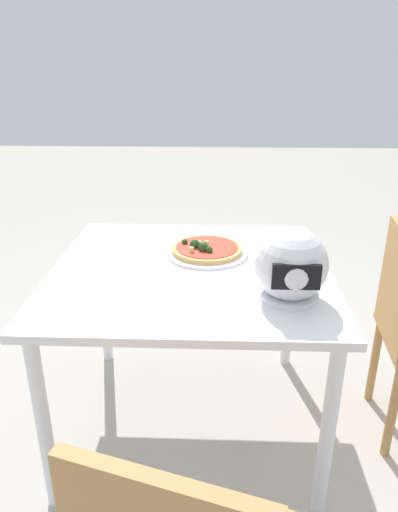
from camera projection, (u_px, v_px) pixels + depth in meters
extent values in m
plane|color=#B2ADA3|center=(192.00, 419.00, 2.10)|extent=(14.00, 14.00, 0.00)
cube|color=white|center=(191.00, 271.00, 1.82)|extent=(1.06, 1.01, 0.03)
cylinder|color=white|center=(290.00, 303.00, 2.36)|extent=(0.05, 0.05, 0.71)
cylinder|color=white|center=(104.00, 299.00, 2.39)|extent=(0.05, 0.05, 0.71)
cylinder|color=white|center=(328.00, 433.00, 1.54)|extent=(0.05, 0.05, 0.71)
cylinder|color=white|center=(44.00, 425.00, 1.57)|extent=(0.05, 0.05, 0.71)
cylinder|color=white|center=(207.00, 253.00, 1.94)|extent=(0.34, 0.34, 0.01)
cylinder|color=tan|center=(207.00, 249.00, 1.93)|extent=(0.29, 0.29, 0.02)
cylinder|color=red|center=(207.00, 247.00, 1.93)|extent=(0.25, 0.25, 0.00)
sphere|color=#234C1E|center=(195.00, 244.00, 1.92)|extent=(0.04, 0.04, 0.04)
sphere|color=#234C1E|center=(203.00, 247.00, 1.89)|extent=(0.04, 0.04, 0.04)
sphere|color=#234C1E|center=(209.00, 250.00, 1.87)|extent=(0.03, 0.03, 0.03)
sphere|color=#234C1E|center=(185.00, 242.00, 1.96)|extent=(0.02, 0.02, 0.02)
cylinder|color=#E0D172|center=(207.00, 243.00, 1.94)|extent=(0.02, 0.02, 0.02)
cylinder|color=#E0D172|center=(205.00, 247.00, 1.90)|extent=(0.03, 0.03, 0.02)
cylinder|color=#E0D172|center=(199.00, 243.00, 1.95)|extent=(0.03, 0.03, 0.01)
cylinder|color=#E0D172|center=(192.00, 250.00, 1.87)|extent=(0.02, 0.02, 0.02)
sphere|color=silver|center=(291.00, 265.00, 1.54)|extent=(0.24, 0.24, 0.24)
cylinder|color=silver|center=(289.00, 295.00, 1.59)|extent=(0.20, 0.20, 0.02)
cube|color=black|center=(296.00, 277.00, 1.44)|extent=(0.15, 0.02, 0.08)
cube|color=#B7844C|center=(397.00, 286.00, 1.81)|extent=(0.07, 0.38, 0.45)
cylinder|color=#B7844C|center=(375.00, 360.00, 2.14)|extent=(0.04, 0.04, 0.43)
cylinder|color=#B7844C|center=(393.00, 411.00, 1.83)|extent=(0.04, 0.04, 0.43)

